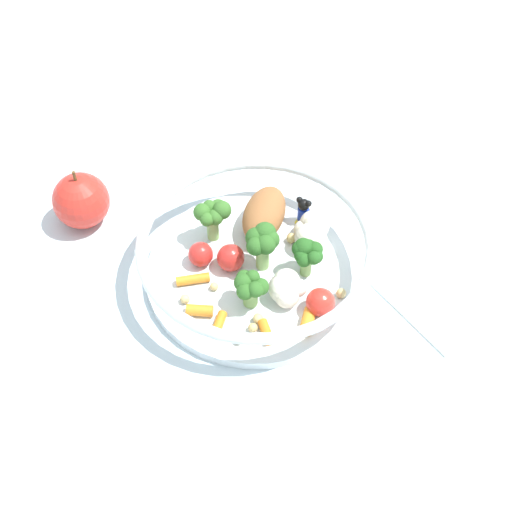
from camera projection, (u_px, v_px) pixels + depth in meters
The scene contains 4 objects.
ground_plane at pixel (241, 269), 0.78m from camera, with size 2.40×2.40×0.00m, color silver.
food_container at pixel (262, 253), 0.75m from camera, with size 0.25×0.25×0.07m.
loose_apple at pixel (81, 201), 0.80m from camera, with size 0.07×0.07×0.08m.
folded_napkin at pixel (453, 285), 0.76m from camera, with size 0.12×0.14×0.01m, color white.
Camera 1 is at (0.44, -0.22, 0.61)m, focal length 49.48 mm.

